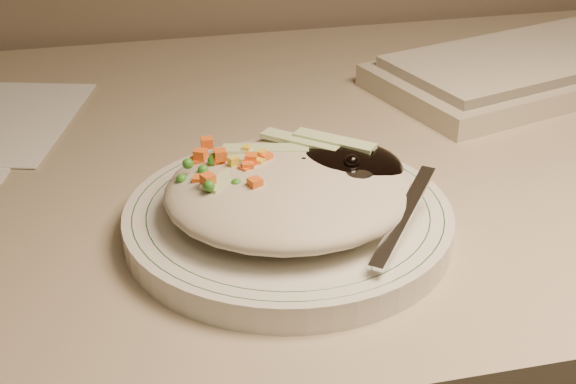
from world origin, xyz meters
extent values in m
cube|color=tan|center=(0.00, 1.38, 0.72)|extent=(1.40, 0.70, 0.04)
cylinder|color=silver|center=(-0.08, 1.22, 0.75)|extent=(0.26, 0.26, 0.02)
torus|color=#144723|center=(-0.08, 1.22, 0.76)|extent=(0.24, 0.24, 0.00)
torus|color=#144723|center=(-0.08, 1.22, 0.76)|extent=(0.22, 0.22, 0.00)
ellipsoid|color=#BCB198|center=(-0.08, 1.21, 0.78)|extent=(0.19, 0.18, 0.04)
ellipsoid|color=black|center=(-0.04, 1.23, 0.79)|extent=(0.10, 0.09, 0.03)
ellipsoid|color=orange|center=(-0.13, 1.23, 0.78)|extent=(0.08, 0.08, 0.02)
sphere|color=black|center=(-0.07, 1.23, 0.79)|extent=(0.01, 0.01, 0.01)
sphere|color=black|center=(-0.04, 1.23, 0.79)|extent=(0.01, 0.01, 0.01)
sphere|color=black|center=(-0.02, 1.23, 0.80)|extent=(0.01, 0.01, 0.01)
sphere|color=black|center=(-0.02, 1.24, 0.79)|extent=(0.01, 0.01, 0.01)
sphere|color=black|center=(-0.03, 1.21, 0.80)|extent=(0.01, 0.01, 0.01)
sphere|color=black|center=(-0.04, 1.23, 0.79)|extent=(0.01, 0.01, 0.01)
sphere|color=black|center=(-0.03, 1.24, 0.79)|extent=(0.01, 0.01, 0.01)
cube|color=orange|center=(-0.13, 1.24, 0.80)|extent=(0.01, 0.01, 0.01)
cube|color=orange|center=(-0.12, 1.22, 0.79)|extent=(0.01, 0.01, 0.01)
cube|color=orange|center=(-0.14, 1.25, 0.80)|extent=(0.01, 0.01, 0.01)
cube|color=orange|center=(-0.11, 1.23, 0.80)|extent=(0.01, 0.01, 0.01)
cube|color=orange|center=(-0.11, 1.22, 0.80)|extent=(0.01, 0.01, 0.01)
cube|color=orange|center=(-0.15, 1.26, 0.79)|extent=(0.01, 0.01, 0.01)
cube|color=orange|center=(-0.13, 1.24, 0.80)|extent=(0.01, 0.01, 0.01)
cube|color=orange|center=(-0.11, 1.22, 0.80)|extent=(0.01, 0.01, 0.01)
cube|color=orange|center=(-0.10, 1.23, 0.80)|extent=(0.01, 0.01, 0.01)
cube|color=orange|center=(-0.14, 1.26, 0.80)|extent=(0.01, 0.01, 0.01)
cube|color=orange|center=(-0.14, 1.21, 0.80)|extent=(0.01, 0.01, 0.01)
cube|color=orange|center=(-0.11, 1.19, 0.80)|extent=(0.01, 0.01, 0.01)
cube|color=orange|center=(-0.15, 1.22, 0.79)|extent=(0.01, 0.01, 0.01)
cube|color=orange|center=(-0.15, 1.25, 0.79)|extent=(0.01, 0.01, 0.01)
sphere|color=#388C28|center=(-0.11, 1.23, 0.80)|extent=(0.01, 0.01, 0.01)
sphere|color=#388C28|center=(-0.15, 1.20, 0.80)|extent=(0.01, 0.01, 0.01)
sphere|color=#388C28|center=(-0.15, 1.23, 0.80)|extent=(0.01, 0.01, 0.01)
sphere|color=#388C28|center=(-0.16, 1.23, 0.80)|extent=(0.01, 0.01, 0.01)
sphere|color=#388C28|center=(-0.12, 1.24, 0.79)|extent=(0.01, 0.01, 0.01)
sphere|color=#388C28|center=(-0.11, 1.21, 0.79)|extent=(0.01, 0.01, 0.01)
sphere|color=#388C28|center=(-0.13, 1.23, 0.79)|extent=(0.01, 0.01, 0.01)
sphere|color=#388C28|center=(-0.13, 1.21, 0.79)|extent=(0.01, 0.01, 0.01)
sphere|color=#388C28|center=(-0.16, 1.23, 0.79)|extent=(0.01, 0.01, 0.01)
sphere|color=#388C28|center=(-0.13, 1.24, 0.80)|extent=(0.01, 0.01, 0.01)
sphere|color=#388C28|center=(-0.14, 1.24, 0.80)|extent=(0.01, 0.01, 0.01)
sphere|color=#388C28|center=(-0.14, 1.22, 0.79)|extent=(0.01, 0.01, 0.01)
sphere|color=#388C28|center=(-0.12, 1.20, 0.80)|extent=(0.01, 0.01, 0.01)
sphere|color=#388C28|center=(-0.09, 1.25, 0.79)|extent=(0.01, 0.01, 0.01)
cube|color=yellow|center=(-0.12, 1.24, 0.79)|extent=(0.01, 0.01, 0.01)
cube|color=yellow|center=(-0.10, 1.23, 0.80)|extent=(0.01, 0.01, 0.01)
cube|color=yellow|center=(-0.13, 1.24, 0.79)|extent=(0.01, 0.01, 0.01)
cube|color=yellow|center=(-0.12, 1.23, 0.80)|extent=(0.01, 0.01, 0.01)
cube|color=yellow|center=(-0.13, 1.23, 0.79)|extent=(0.01, 0.01, 0.01)
cube|color=yellow|center=(-0.10, 1.24, 0.80)|extent=(0.01, 0.01, 0.01)
cube|color=yellow|center=(-0.11, 1.25, 0.80)|extent=(0.01, 0.01, 0.01)
cube|color=yellow|center=(-0.12, 1.23, 0.79)|extent=(0.01, 0.01, 0.01)
cube|color=#B2D18C|center=(-0.09, 1.25, 0.80)|extent=(0.07, 0.03, 0.00)
cube|color=#B2D18C|center=(-0.06, 1.26, 0.80)|extent=(0.06, 0.06, 0.00)
cube|color=#B2D18C|center=(-0.12, 1.22, 0.80)|extent=(0.06, 0.06, 0.00)
cube|color=#B2D18C|center=(-0.04, 1.25, 0.80)|extent=(0.06, 0.06, 0.00)
ellipsoid|color=silver|center=(-0.03, 1.21, 0.79)|extent=(0.06, 0.06, 0.01)
cube|color=silver|center=(-0.01, 1.16, 0.78)|extent=(0.08, 0.09, 0.03)
cube|color=#B2A992|center=(0.33, 1.50, 0.75)|extent=(0.53, 0.31, 0.02)
camera|label=1|loc=(-0.21, 0.69, 1.07)|focal=50.00mm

